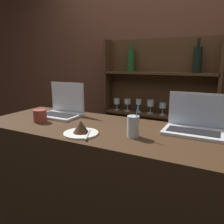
# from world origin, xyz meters

# --- Properties ---
(bar_counter) EXTENTS (1.93, 0.63, 1.03)m
(bar_counter) POSITION_xyz_m (0.00, 0.32, 0.52)
(bar_counter) COLOR #382314
(bar_counter) RESTS_ON ground_plane
(back_wall) EXTENTS (7.00, 0.06, 2.70)m
(back_wall) POSITION_xyz_m (0.00, 1.37, 1.35)
(back_wall) COLOR brown
(back_wall) RESTS_ON ground_plane
(back_shelf) EXTENTS (1.14, 0.18, 1.68)m
(back_shelf) POSITION_xyz_m (-0.01, 1.29, 0.89)
(back_shelf) COLOR #472D19
(back_shelf) RESTS_ON ground_plane
(laptop_near) EXTENTS (0.32, 0.22, 0.26)m
(laptop_near) POSITION_xyz_m (-0.54, 0.44, 1.09)
(laptop_near) COLOR silver
(laptop_near) RESTS_ON bar_counter
(laptop_far) EXTENTS (0.34, 0.22, 0.23)m
(laptop_far) POSITION_xyz_m (0.44, 0.48, 1.09)
(laptop_far) COLOR silver
(laptop_far) RESTS_ON bar_counter
(cake_plate) EXTENTS (0.20, 0.20, 0.08)m
(cake_plate) POSITION_xyz_m (-0.15, 0.13, 1.06)
(cake_plate) COLOR silver
(cake_plate) RESTS_ON bar_counter
(water_glass) EXTENTS (0.07, 0.07, 0.19)m
(water_glass) POSITION_xyz_m (0.14, 0.23, 1.09)
(water_glass) COLOR silver
(water_glass) RESTS_ON bar_counter
(coffee_cup) EXTENTS (0.09, 0.09, 0.09)m
(coffee_cup) POSITION_xyz_m (-0.57, 0.23, 1.08)
(coffee_cup) COLOR #993D33
(coffee_cup) RESTS_ON bar_counter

